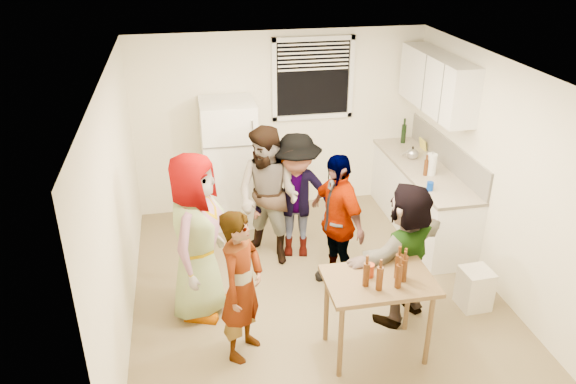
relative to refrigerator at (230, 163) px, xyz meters
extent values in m
cube|color=white|center=(0.00, 0.00, 0.00)|extent=(0.70, 0.70, 1.70)
cube|color=white|center=(2.45, -0.73, -0.42)|extent=(0.60, 2.20, 0.86)
cube|color=#BBAC96|center=(2.45, -0.73, 0.03)|extent=(0.64, 2.22, 0.04)
cube|color=#ADA89D|center=(2.74, -0.73, 0.23)|extent=(0.03, 2.20, 0.36)
cube|color=white|center=(2.58, -0.53, 1.10)|extent=(0.34, 1.60, 0.70)
cylinder|color=white|center=(2.43, -0.95, 0.05)|extent=(0.12, 0.12, 0.27)
cylinder|color=black|center=(2.50, 0.16, 0.05)|extent=(0.07, 0.07, 0.27)
cylinder|color=#47230C|center=(2.35, -0.97, 0.05)|extent=(0.05, 0.05, 0.20)
cylinder|color=#0430A3|center=(2.23, -1.39, 0.05)|extent=(0.08, 0.08, 0.11)
cube|color=#EEDC4A|center=(2.67, -0.13, 0.12)|extent=(0.02, 0.18, 0.15)
cube|color=silver|center=(2.36, -2.45, -0.60)|extent=(0.32, 0.32, 0.45)
cylinder|color=#47230C|center=(1.24, -2.93, -0.01)|extent=(0.06, 0.06, 0.24)
cylinder|color=#9A2D0C|center=(0.99, -2.86, -0.01)|extent=(0.09, 0.09, 0.12)
imported|color=gray|center=(-0.53, -1.97, -0.85)|extent=(2.00, 1.50, 0.57)
imported|color=#141933|center=(-0.15, -2.69, -0.85)|extent=(1.56, 1.32, 0.36)
imported|color=#4F3927|center=(0.34, -1.09, -0.85)|extent=(1.73, 1.82, 0.64)
imported|color=#3F3F44|center=(0.69, -1.04, -0.85)|extent=(1.34, 1.77, 0.59)
imported|color=black|center=(1.01, -1.70, -0.85)|extent=(1.80, 1.40, 0.38)
imported|color=#DC6F46|center=(1.52, -2.46, -0.85)|extent=(2.00, 2.04, 0.45)
camera|label=1|loc=(-0.54, -6.93, 2.92)|focal=35.00mm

